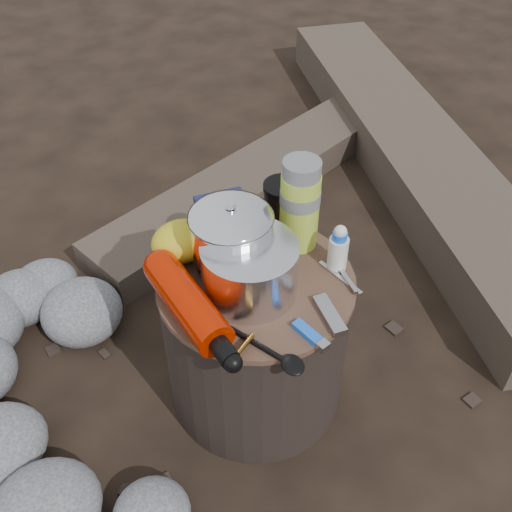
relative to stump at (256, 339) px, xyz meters
name	(u,v)px	position (x,y,z in m)	size (l,w,h in m)	color
ground	(256,388)	(0.00, 0.00, -0.20)	(60.00, 60.00, 0.00)	black
stump	(256,339)	(0.00, 0.00, 0.00)	(0.44, 0.44, 0.41)	black
rock_ring	(57,388)	(-0.47, 0.16, -0.11)	(0.44, 0.97, 0.19)	slate
log_main	(412,151)	(0.98, 0.65, -0.12)	(0.34, 2.02, 0.17)	#44382E
log_small	(247,184)	(0.34, 0.77, -0.15)	(0.24, 1.30, 0.11)	#44382E
foil_windscreen	(250,269)	(-0.02, -0.02, 0.27)	(0.21, 0.21, 0.13)	silver
camping_pot	(232,239)	(-0.03, 0.06, 0.29)	(0.18, 0.18, 0.18)	silver
fuel_bottle	(188,303)	(-0.17, -0.03, 0.24)	(0.08, 0.33, 0.08)	#BF1900
thermos	(300,205)	(0.14, 0.07, 0.31)	(0.09, 0.09, 0.22)	#B4D03B
travel_mug	(282,208)	(0.13, 0.13, 0.27)	(0.09, 0.09, 0.13)	black
stuff_sack	(181,241)	(-0.12, 0.15, 0.25)	(0.14, 0.11, 0.09)	gold
food_pouch	(221,220)	(-0.02, 0.15, 0.27)	(0.11, 0.03, 0.14)	#151A4D
lighter	(307,332)	(0.02, -0.19, 0.21)	(0.02, 0.09, 0.02)	blue
multitool	(330,315)	(0.09, -0.16, 0.21)	(0.03, 0.11, 0.02)	#ACACB1
pot_grabber	(340,277)	(0.17, -0.08, 0.21)	(0.03, 0.13, 0.01)	#ACACB1
spork	(259,345)	(-0.08, -0.17, 0.21)	(0.04, 0.17, 0.01)	black
squeeze_bottle	(338,250)	(0.18, -0.04, 0.26)	(0.04, 0.04, 0.11)	silver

